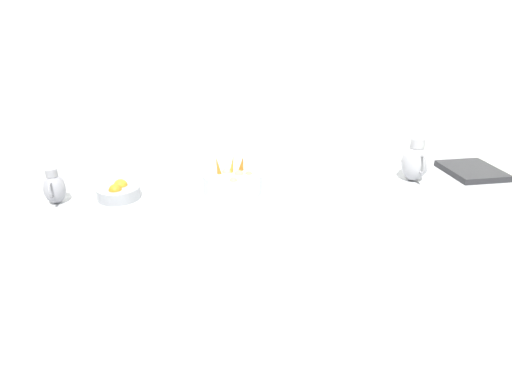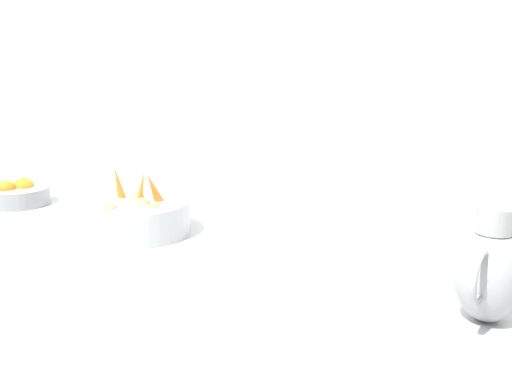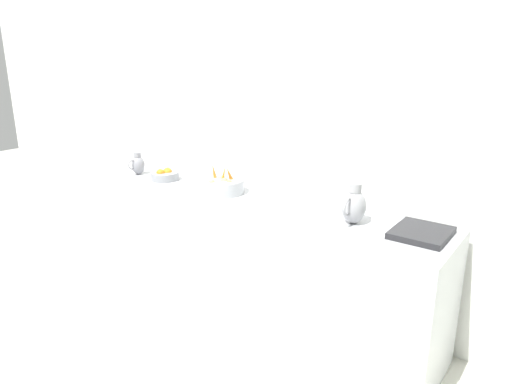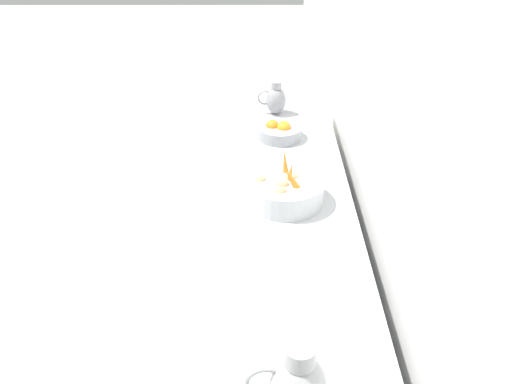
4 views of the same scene
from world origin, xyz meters
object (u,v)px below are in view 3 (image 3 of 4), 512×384
Objects in this scene: vegetable_colander at (222,186)px; metal_pitcher_short at (138,164)px; metal_pitcher_tall at (354,205)px; orange_bowl at (165,175)px.

vegetable_colander is 1.74× the size of metal_pitcher_short.
vegetable_colander is at bearing 90.56° from metal_pitcher_short.
vegetable_colander is 1.29× the size of metal_pitcher_tall.
orange_bowl is at bearing -90.21° from vegetable_colander.
vegetable_colander is 1.45× the size of orange_bowl.
metal_pitcher_tall is 1.98m from metal_pitcher_short.
vegetable_colander is at bearing 89.79° from orange_bowl.
orange_bowl is at bearing -90.72° from metal_pitcher_tall.
metal_pitcher_tall is at bearing 89.72° from metal_pitcher_short.
metal_pitcher_tall reaches higher than vegetable_colander.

